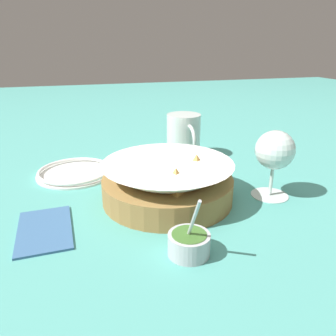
# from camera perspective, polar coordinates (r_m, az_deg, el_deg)

# --- Properties ---
(ground_plane) EXTENTS (4.00, 4.00, 0.00)m
(ground_plane) POSITION_cam_1_polar(r_m,az_deg,el_deg) (0.66, 0.14, -5.74)
(ground_plane) COLOR teal
(food_basket) EXTENTS (0.26, 0.26, 0.09)m
(food_basket) POSITION_cam_1_polar(r_m,az_deg,el_deg) (0.66, 0.00, -2.62)
(food_basket) COLOR olive
(food_basket) RESTS_ON ground_plane
(sauce_cup) EXTENTS (0.07, 0.06, 0.11)m
(sauce_cup) POSITION_cam_1_polar(r_m,az_deg,el_deg) (0.50, 3.68, -12.88)
(sauce_cup) COLOR #B7B7BC
(sauce_cup) RESTS_ON ground_plane
(wine_glass) EXTENTS (0.08, 0.08, 0.14)m
(wine_glass) POSITION_cam_1_polar(r_m,az_deg,el_deg) (0.68, 18.09, 2.59)
(wine_glass) COLOR silver
(wine_glass) RESTS_ON ground_plane
(beer_mug) EXTENTS (0.14, 0.09, 0.12)m
(beer_mug) POSITION_cam_1_polar(r_m,az_deg,el_deg) (0.90, 2.75, 5.32)
(beer_mug) COLOR silver
(beer_mug) RESTS_ON ground_plane
(side_plate) EXTENTS (0.18, 0.18, 0.01)m
(side_plate) POSITION_cam_1_polar(r_m,az_deg,el_deg) (0.82, -15.89, -0.64)
(side_plate) COLOR white
(side_plate) RESTS_ON ground_plane
(napkin) EXTENTS (0.15, 0.09, 0.01)m
(napkin) POSITION_cam_1_polar(r_m,az_deg,el_deg) (0.60, -20.71, -9.84)
(napkin) COLOR #38608E
(napkin) RESTS_ON ground_plane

